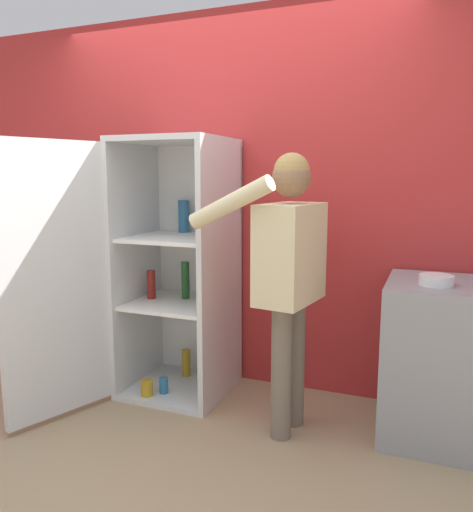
% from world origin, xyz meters
% --- Properties ---
extents(ground_plane, '(12.00, 12.00, 0.00)m').
position_xyz_m(ground_plane, '(0.00, 0.00, 0.00)').
color(ground_plane, tan).
extents(wall_back, '(7.00, 0.06, 2.55)m').
position_xyz_m(wall_back, '(0.00, 0.98, 1.27)').
color(wall_back, '#B72D2D').
rests_on(wall_back, ground_plane).
extents(refrigerator, '(0.94, 1.27, 1.69)m').
position_xyz_m(refrigerator, '(-0.31, 0.52, 0.84)').
color(refrigerator, silver).
rests_on(refrigerator, ground_plane).
extents(person, '(0.68, 0.59, 1.57)m').
position_xyz_m(person, '(0.63, 0.35, 0.99)').
color(person, '#726656').
rests_on(person, ground_plane).
extents(counter, '(0.75, 0.64, 0.88)m').
position_xyz_m(counter, '(1.51, 0.61, 0.44)').
color(counter, gray).
rests_on(counter, ground_plane).
extents(bowl, '(0.18, 0.18, 0.05)m').
position_xyz_m(bowl, '(1.39, 0.52, 0.91)').
color(bowl, white).
rests_on(bowl, counter).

